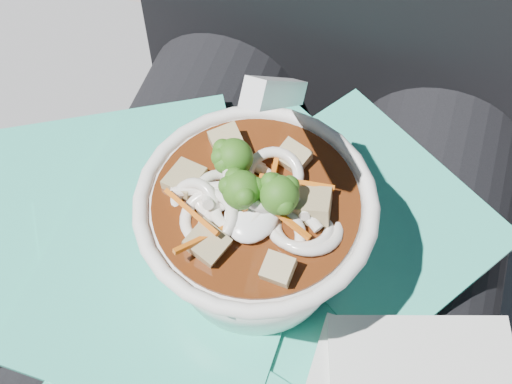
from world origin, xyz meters
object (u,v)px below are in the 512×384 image
(udon_bowl, at_px, (256,225))
(lap, at_px, (250,354))
(stone_ledge, at_px, (290,328))
(person_body, at_px, (287,236))
(plastic_bag, at_px, (205,282))

(udon_bowl, bearing_deg, lap, -80.19)
(lap, relative_size, udon_bowl, 2.60)
(stone_ledge, xyz_separation_m, person_body, (-0.00, -0.06, 0.33))
(lap, xyz_separation_m, person_body, (-0.00, 0.09, 0.02))
(plastic_bag, xyz_separation_m, udon_bowl, (0.03, 0.02, 0.06))
(lap, bearing_deg, person_body, 90.00)
(person_body, relative_size, plastic_bag, 2.55)
(person_body, distance_m, plastic_bag, 0.11)
(lap, height_order, plastic_bag, plastic_bag)
(udon_bowl, bearing_deg, plastic_bag, -143.93)
(person_body, relative_size, udon_bowl, 5.56)
(lap, bearing_deg, udon_bowl, 99.81)
(plastic_bag, bearing_deg, stone_ledge, 76.31)
(stone_ledge, height_order, plastic_bag, plastic_bag)
(stone_ledge, relative_size, lap, 2.08)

